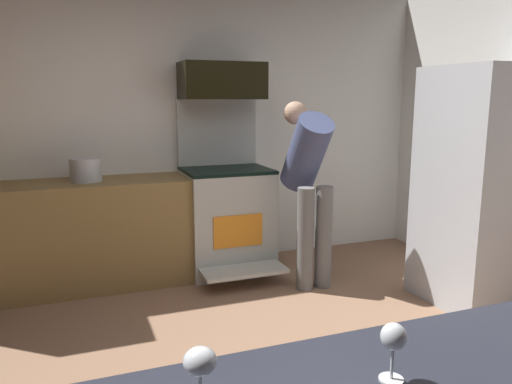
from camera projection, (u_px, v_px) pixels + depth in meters
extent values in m
cube|color=white|center=(175.00, 128.00, 4.59)|extent=(5.20, 0.12, 2.60)
cube|color=olive|center=(80.00, 235.00, 4.10)|extent=(2.40, 0.60, 0.90)
cube|color=#B8BCB5|center=(227.00, 221.00, 4.53)|extent=(0.76, 0.64, 0.92)
cube|color=black|center=(226.00, 170.00, 4.44)|extent=(0.76, 0.64, 0.03)
cube|color=#B8BCB5|center=(217.00, 132.00, 4.65)|extent=(0.76, 0.06, 0.61)
cube|color=orange|center=(238.00, 231.00, 4.23)|extent=(0.44, 0.01, 0.28)
cube|color=#B8BCB5|center=(244.00, 271.00, 4.15)|extent=(0.72, 0.30, 0.03)
cube|color=black|center=(222.00, 81.00, 4.38)|extent=(0.74, 0.38, 0.32)
cube|color=#B1B5BC|center=(486.00, 187.00, 3.76)|extent=(0.83, 0.74, 1.81)
cylinder|color=slate|center=(305.00, 239.00, 4.05)|extent=(0.14, 0.14, 0.86)
cylinder|color=slate|center=(324.00, 237.00, 4.11)|extent=(0.14, 0.14, 0.86)
cylinder|color=#454F77|center=(306.00, 153.00, 4.12)|extent=(0.30, 0.61, 0.70)
sphere|color=tan|center=(295.00, 113.00, 4.27)|extent=(0.20, 0.20, 0.20)
cylinder|color=silver|center=(391.00, 379.00, 1.18)|extent=(0.06, 0.06, 0.01)
cylinder|color=silver|center=(392.00, 364.00, 1.17)|extent=(0.01, 0.01, 0.07)
ellipsoid|color=silver|center=(394.00, 337.00, 1.16)|extent=(0.06, 0.06, 0.07)
ellipsoid|color=silver|center=(200.00, 361.00, 1.06)|extent=(0.07, 0.07, 0.06)
cylinder|color=#B6B9BE|center=(86.00, 170.00, 4.03)|extent=(0.25, 0.25, 0.19)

